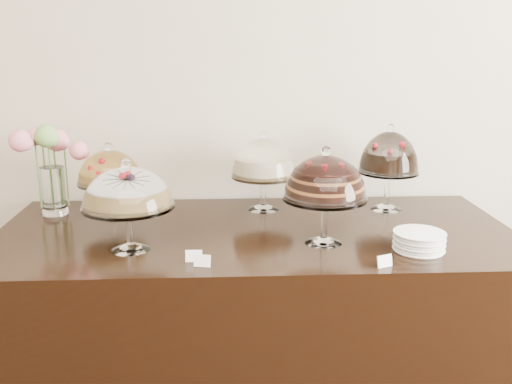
{
  "coord_description": "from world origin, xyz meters",
  "views": [
    {
      "loc": [
        -0.43,
        0.14,
        1.68
      ],
      "look_at": [
        -0.32,
        2.4,
        1.08
      ],
      "focal_mm": 40.0,
      "sensor_mm": 36.0,
      "label": 1
    }
  ],
  "objects_px": {
    "display_counter": "(255,325)",
    "cake_stand_sugar_sponge": "(128,191)",
    "cake_stand_dark_choco": "(389,156)",
    "flower_vase": "(49,160)",
    "cake_stand_cheesecake": "(263,161)",
    "cake_stand_fruit_tart": "(110,170)",
    "plate_stack": "(419,241)",
    "cake_stand_choco_layer": "(325,181)"
  },
  "relations": [
    {
      "from": "display_counter",
      "to": "cake_stand_sugar_sponge",
      "type": "height_order",
      "value": "cake_stand_sugar_sponge"
    },
    {
      "from": "cake_stand_dark_choco",
      "to": "cake_stand_sugar_sponge",
      "type": "bearing_deg",
      "value": -156.49
    },
    {
      "from": "cake_stand_dark_choco",
      "to": "flower_vase",
      "type": "xyz_separation_m",
      "value": [
        -1.57,
        0.0,
        -0.0
      ]
    },
    {
      "from": "display_counter",
      "to": "cake_stand_cheesecake",
      "type": "height_order",
      "value": "cake_stand_cheesecake"
    },
    {
      "from": "cake_stand_fruit_tart",
      "to": "plate_stack",
      "type": "bearing_deg",
      "value": -21.76
    },
    {
      "from": "cake_stand_fruit_tart",
      "to": "plate_stack",
      "type": "xyz_separation_m",
      "value": [
        1.26,
        -0.5,
        -0.18
      ]
    },
    {
      "from": "flower_vase",
      "to": "cake_stand_cheesecake",
      "type": "bearing_deg",
      "value": 1.29
    },
    {
      "from": "cake_stand_choco_layer",
      "to": "plate_stack",
      "type": "height_order",
      "value": "cake_stand_choco_layer"
    },
    {
      "from": "cake_stand_choco_layer",
      "to": "cake_stand_cheesecake",
      "type": "bearing_deg",
      "value": 113.57
    },
    {
      "from": "cake_stand_sugar_sponge",
      "to": "flower_vase",
      "type": "height_order",
      "value": "flower_vase"
    },
    {
      "from": "cake_stand_dark_choco",
      "to": "flower_vase",
      "type": "height_order",
      "value": "flower_vase"
    },
    {
      "from": "cake_stand_fruit_tart",
      "to": "plate_stack",
      "type": "distance_m",
      "value": 1.37
    },
    {
      "from": "cake_stand_cheesecake",
      "to": "cake_stand_fruit_tart",
      "type": "relative_size",
      "value": 1.11
    },
    {
      "from": "cake_stand_cheesecake",
      "to": "plate_stack",
      "type": "xyz_separation_m",
      "value": [
        0.56,
        -0.58,
        -0.2
      ]
    },
    {
      "from": "cake_stand_cheesecake",
      "to": "flower_vase",
      "type": "xyz_separation_m",
      "value": [
        -0.98,
        -0.02,
        0.02
      ]
    },
    {
      "from": "cake_stand_fruit_tart",
      "to": "cake_stand_cheesecake",
      "type": "bearing_deg",
      "value": 6.47
    },
    {
      "from": "plate_stack",
      "to": "display_counter",
      "type": "bearing_deg",
      "value": 155.49
    },
    {
      "from": "flower_vase",
      "to": "cake_stand_choco_layer",
      "type": "bearing_deg",
      "value": -21.09
    },
    {
      "from": "plate_stack",
      "to": "cake_stand_dark_choco",
      "type": "bearing_deg",
      "value": 87.38
    },
    {
      "from": "cake_stand_sugar_sponge",
      "to": "flower_vase",
      "type": "relative_size",
      "value": 0.84
    },
    {
      "from": "cake_stand_cheesecake",
      "to": "cake_stand_choco_layer",
      "type": "bearing_deg",
      "value": -66.43
    },
    {
      "from": "display_counter",
      "to": "cake_stand_dark_choco",
      "type": "height_order",
      "value": "cake_stand_dark_choco"
    },
    {
      "from": "cake_stand_sugar_sponge",
      "to": "cake_stand_fruit_tart",
      "type": "distance_m",
      "value": 0.47
    },
    {
      "from": "cake_stand_cheesecake",
      "to": "cake_stand_fruit_tart",
      "type": "distance_m",
      "value": 0.71
    },
    {
      "from": "cake_stand_dark_choco",
      "to": "cake_stand_fruit_tart",
      "type": "height_order",
      "value": "cake_stand_dark_choco"
    },
    {
      "from": "cake_stand_cheesecake",
      "to": "cake_stand_dark_choco",
      "type": "relative_size",
      "value": 0.93
    },
    {
      "from": "display_counter",
      "to": "cake_stand_sugar_sponge",
      "type": "relative_size",
      "value": 6.12
    },
    {
      "from": "cake_stand_sugar_sponge",
      "to": "flower_vase",
      "type": "bearing_deg",
      "value": 131.17
    },
    {
      "from": "cake_stand_sugar_sponge",
      "to": "cake_stand_choco_layer",
      "type": "bearing_deg",
      "value": 2.84
    },
    {
      "from": "display_counter",
      "to": "flower_vase",
      "type": "xyz_separation_m",
      "value": [
        -0.93,
        0.28,
        0.71
      ]
    },
    {
      "from": "cake_stand_choco_layer",
      "to": "cake_stand_sugar_sponge",
      "type": "bearing_deg",
      "value": -177.16
    },
    {
      "from": "cake_stand_choco_layer",
      "to": "cake_stand_fruit_tart",
      "type": "height_order",
      "value": "cake_stand_choco_layer"
    },
    {
      "from": "cake_stand_dark_choco",
      "to": "plate_stack",
      "type": "xyz_separation_m",
      "value": [
        -0.03,
        -0.56,
        -0.22
      ]
    },
    {
      "from": "cake_stand_cheesecake",
      "to": "cake_stand_dark_choco",
      "type": "height_order",
      "value": "cake_stand_dark_choco"
    },
    {
      "from": "cake_stand_dark_choco",
      "to": "flower_vase",
      "type": "bearing_deg",
      "value": 179.88
    },
    {
      "from": "cake_stand_sugar_sponge",
      "to": "cake_stand_dark_choco",
      "type": "distance_m",
      "value": 1.24
    },
    {
      "from": "cake_stand_cheesecake",
      "to": "cake_stand_fruit_tart",
      "type": "height_order",
      "value": "cake_stand_cheesecake"
    },
    {
      "from": "cake_stand_sugar_sponge",
      "to": "plate_stack",
      "type": "distance_m",
      "value": 1.13
    },
    {
      "from": "cake_stand_choco_layer",
      "to": "flower_vase",
      "type": "height_order",
      "value": "flower_vase"
    },
    {
      "from": "display_counter",
      "to": "cake_stand_dark_choco",
      "type": "bearing_deg",
      "value": 23.39
    },
    {
      "from": "cake_stand_fruit_tart",
      "to": "cake_stand_sugar_sponge",
      "type": "bearing_deg",
      "value": -70.7
    },
    {
      "from": "cake_stand_dark_choco",
      "to": "plate_stack",
      "type": "relative_size",
      "value": 2.13
    }
  ]
}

